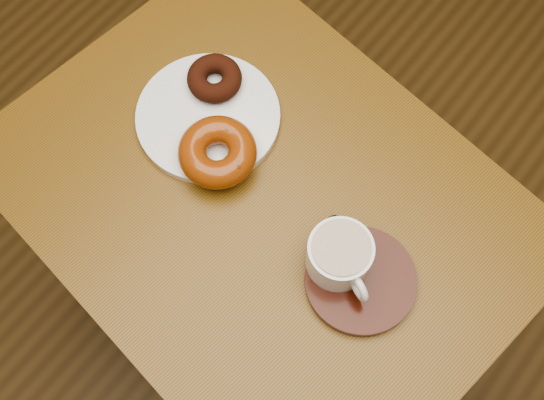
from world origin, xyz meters
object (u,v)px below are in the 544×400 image
Objects in this scene: cafe_table at (263,225)px; coffee_cup at (340,255)px; saucer at (360,280)px; donut_plate at (208,117)px.

cafe_table is 7.42× the size of coffee_cup.
coffee_cup is at bearing 1.47° from cafe_table.
donut_plate is at bearing 169.08° from saucer.
saucer is 1.36× the size of coffee_cup.
cafe_table is at bearing 175.69° from saucer.
saucer is 0.06m from coffee_cup.
donut_plate reaches higher than cafe_table.
coffee_cup is (-0.04, -0.00, 0.04)m from saucer.
donut_plate is at bearing -168.07° from coffee_cup.
coffee_cup is at bearing -178.78° from saucer.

